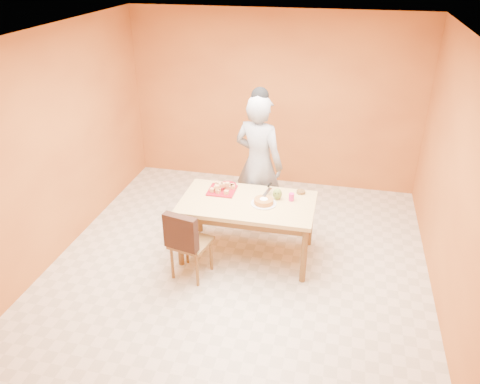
% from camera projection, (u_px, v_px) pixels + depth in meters
% --- Properties ---
extents(floor, '(5.00, 5.00, 0.00)m').
position_uv_depth(floor, '(237.00, 269.00, 5.66)').
color(floor, silver).
rests_on(floor, ground).
extents(ceiling, '(5.00, 5.00, 0.00)m').
position_uv_depth(ceiling, '(236.00, 38.00, 4.40)').
color(ceiling, white).
rests_on(ceiling, wall_back).
extents(wall_back, '(4.50, 0.00, 4.50)m').
position_uv_depth(wall_back, '(274.00, 101.00, 7.19)').
color(wall_back, orange).
rests_on(wall_back, floor).
extents(wall_left, '(0.00, 5.00, 5.00)m').
position_uv_depth(wall_left, '(50.00, 150.00, 5.48)').
color(wall_left, orange).
rests_on(wall_left, floor).
extents(wall_right, '(0.00, 5.00, 5.00)m').
position_uv_depth(wall_right, '(460.00, 189.00, 4.59)').
color(wall_right, orange).
rests_on(wall_right, floor).
extents(dining_table, '(1.60, 0.90, 0.76)m').
position_uv_depth(dining_table, '(247.00, 208.00, 5.63)').
color(dining_table, tan).
rests_on(dining_table, floor).
extents(dining_chair, '(0.50, 0.56, 0.90)m').
position_uv_depth(dining_chair, '(190.00, 242.00, 5.35)').
color(dining_chair, brown).
rests_on(dining_chair, floor).
extents(pastry_pile, '(0.30, 0.30, 0.10)m').
position_uv_depth(pastry_pile, '(222.00, 186.00, 5.79)').
color(pastry_pile, '#E59B61').
rests_on(pastry_pile, pastry_platter).
extents(person, '(0.79, 0.65, 1.88)m').
position_uv_depth(person, '(259.00, 164.00, 6.11)').
color(person, gray).
rests_on(person, floor).
extents(pastry_platter, '(0.33, 0.33, 0.02)m').
position_uv_depth(pastry_platter, '(222.00, 190.00, 5.82)').
color(pastry_platter, maroon).
rests_on(pastry_platter, dining_table).
extents(red_dinner_plate, '(0.28, 0.28, 0.01)m').
position_uv_depth(red_dinner_plate, '(228.00, 185.00, 5.95)').
color(red_dinner_plate, maroon).
rests_on(red_dinner_plate, dining_table).
extents(white_cake_plate, '(0.40, 0.40, 0.01)m').
position_uv_depth(white_cake_plate, '(264.00, 204.00, 5.53)').
color(white_cake_plate, silver).
rests_on(white_cake_plate, dining_table).
extents(sponge_cake, '(0.30, 0.30, 0.05)m').
position_uv_depth(sponge_cake, '(264.00, 201.00, 5.51)').
color(sponge_cake, '#CE8235').
rests_on(sponge_cake, white_cake_plate).
extents(cake_server, '(0.09, 0.24, 0.01)m').
position_uv_depth(cake_server, '(267.00, 192.00, 5.65)').
color(cake_server, silver).
rests_on(cake_server, sponge_cake).
extents(egg_ornament, '(0.13, 0.11, 0.14)m').
position_uv_depth(egg_ornament, '(277.00, 194.00, 5.61)').
color(egg_ornament, olive).
rests_on(egg_ornament, dining_table).
extents(magenta_glass, '(0.07, 0.07, 0.09)m').
position_uv_depth(magenta_glass, '(291.00, 197.00, 5.59)').
color(magenta_glass, '#E1217A').
rests_on(magenta_glass, dining_table).
extents(checker_tin, '(0.13, 0.13, 0.03)m').
position_uv_depth(checker_tin, '(301.00, 192.00, 5.76)').
color(checker_tin, '#38200F').
rests_on(checker_tin, dining_table).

